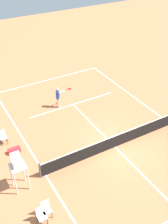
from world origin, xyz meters
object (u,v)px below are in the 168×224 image
Objects in this scene: courtside_chair_mid at (3,136)px; courtside_chair_far at (41,215)px; player_serving at (58,96)px; tennis_ball at (87,121)px; courtside_chair_near at (46,209)px; umpire_chair at (18,166)px; equipment_bag at (14,150)px.

courtside_chair_mid is 6.60m from courtside_chair_far.
tennis_ball is at bearing 9.49° from player_serving.
courtside_chair_far is at bearing 33.56° from courtside_chair_near.
player_serving reaches higher than courtside_chair_mid.
courtside_chair_far is at bearing 44.63° from tennis_ball.
equipment_bag is (-0.57, -2.85, -1.46)m from umpire_chair.
player_serving is 9.63m from courtside_chair_near.
courtside_chair_far is at bearing 88.84° from courtside_chair_mid.
courtside_chair_mid is (4.92, 2.00, -0.49)m from player_serving.
courtside_chair_mid is 1.25× the size of equipment_bag.
player_serving is 0.71× the size of umpire_chair.
courtside_chair_mid is (0.20, -6.38, 0.00)m from courtside_chair_near.
tennis_ball is 5.88m from courtside_chair_mid.
umpire_chair reaches higher than player_serving.
umpire_chair is (5.19, 6.04, 0.58)m from player_serving.
courtside_chair_near is 1.00× the size of courtside_chair_far.
courtside_chair_near is at bearing 101.39° from umpire_chair.
tennis_ball is 5.54m from equipment_bag.
courtside_chair_far reaches higher than tennis_ball.
courtside_chair_near is (-0.47, 2.34, -1.07)m from umpire_chair.
courtside_chair_near reaches higher than equipment_bag.
courtside_chair_near is 5.20m from equipment_bag.
courtside_chair_far is (5.05, 8.60, -0.49)m from player_serving.
courtside_chair_mid is at bearing -76.13° from equipment_bag.
tennis_ball is 0.07× the size of courtside_chair_near.
tennis_ball is at bearing -175.15° from equipment_bag.
player_serving is 25.29× the size of tennis_ball.
umpire_chair is 2.78m from courtside_chair_far.
tennis_ball is at bearing -135.37° from courtside_chair_far.
umpire_chair reaches higher than courtside_chair_mid.
umpire_chair is 2.54× the size of courtside_chair_mid.
tennis_ball is 0.07× the size of courtside_chair_mid.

